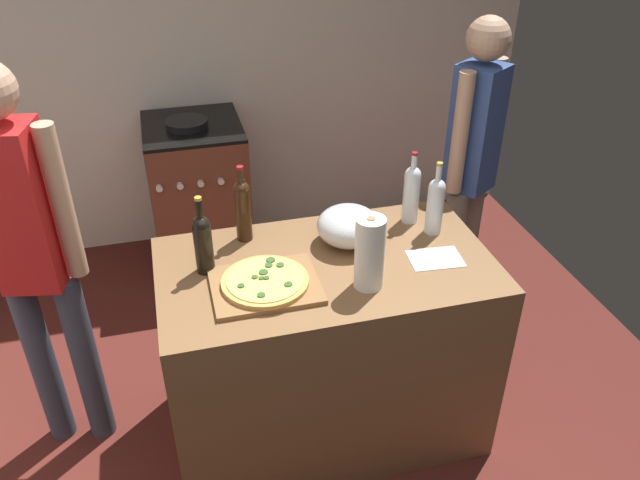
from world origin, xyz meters
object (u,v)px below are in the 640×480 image
object	(u,v)px
paper_towel_roll	(370,253)
person_in_red	(471,164)
mixing_bowl	(348,226)
wine_bottle_amber	(243,208)
wine_bottle_dark	(411,192)
stove	(200,196)
person_in_stripes	(31,249)
pizza	(265,281)
wine_bottle_clear	(435,203)
wine_bottle_green	(203,241)

from	to	relation	value
paper_towel_roll	person_in_red	size ratio (longest dim) A/B	0.18
mixing_bowl	wine_bottle_amber	world-z (taller)	wine_bottle_amber
paper_towel_roll	wine_bottle_amber	xyz separation A→B (m)	(-0.39, 0.44, 0.00)
wine_bottle_amber	wine_bottle_dark	size ratio (longest dim) A/B	1.02
stove	person_in_red	bearing A→B (deg)	-35.38
mixing_bowl	person_in_stripes	bearing A→B (deg)	175.16
pizza	person_in_red	bearing A→B (deg)	30.02
person_in_stripes	paper_towel_roll	bearing A→B (deg)	-18.52
wine_bottle_clear	person_in_stripes	distance (m)	1.60
pizza	wine_bottle_clear	distance (m)	0.80
pizza	wine_bottle_dark	bearing A→B (deg)	24.68
paper_towel_roll	person_in_stripes	world-z (taller)	person_in_stripes
person_in_stripes	person_in_red	distance (m)	2.02
person_in_red	wine_bottle_green	bearing A→B (deg)	-159.77
wine_bottle_dark	person_in_stripes	distance (m)	1.53
wine_bottle_amber	wine_bottle_green	world-z (taller)	wine_bottle_amber
person_in_red	mixing_bowl	bearing A→B (deg)	-149.63
mixing_bowl	wine_bottle_green	bearing A→B (deg)	-175.14
pizza	wine_bottle_dark	size ratio (longest dim) A/B	1.00
wine_bottle_amber	person_in_stripes	bearing A→B (deg)	-177.33
paper_towel_roll	wine_bottle_clear	size ratio (longest dim) A/B	0.90
wine_bottle_amber	person_in_red	size ratio (longest dim) A/B	0.20
paper_towel_roll	person_in_stripes	distance (m)	1.28
stove	person_in_stripes	distance (m)	1.54
wine_bottle_clear	person_in_stripes	bearing A→B (deg)	175.94
pizza	stove	size ratio (longest dim) A/B	0.34
stove	wine_bottle_amber	bearing A→B (deg)	-84.82
mixing_bowl	paper_towel_roll	distance (m)	0.31
person_in_stripes	pizza	bearing A→B (deg)	-21.14
mixing_bowl	person_in_stripes	xyz separation A→B (m)	(-1.22, 0.10, 0.03)
mixing_bowl	wine_bottle_dark	size ratio (longest dim) A/B	0.80
wine_bottle_clear	paper_towel_roll	bearing A→B (deg)	-142.95
wine_bottle_green	stove	size ratio (longest dim) A/B	0.33
wine_bottle_green	pizza	bearing A→B (deg)	-39.86
pizza	mixing_bowl	world-z (taller)	mixing_bowl
mixing_bowl	wine_bottle_dark	world-z (taller)	wine_bottle_dark
paper_towel_roll	wine_bottle_clear	bearing A→B (deg)	37.05
pizza	person_in_stripes	world-z (taller)	person_in_stripes
mixing_bowl	wine_bottle_green	size ratio (longest dim) A/B	0.81
stove	person_in_red	xyz separation A→B (m)	(1.29, -0.92, 0.48)
wine_bottle_clear	wine_bottle_dark	bearing A→B (deg)	118.60
wine_bottle_amber	stove	world-z (taller)	wine_bottle_amber
pizza	mixing_bowl	size ratio (longest dim) A/B	1.25
pizza	stove	distance (m)	1.66
wine_bottle_dark	stove	size ratio (longest dim) A/B	0.34
paper_towel_roll	person_in_red	distance (m)	1.09
wine_bottle_amber	wine_bottle_clear	size ratio (longest dim) A/B	1.03
wine_bottle_clear	person_in_red	size ratio (longest dim) A/B	0.19
pizza	stove	xyz separation A→B (m)	(-0.13, 1.59, -0.46)
mixing_bowl	stove	size ratio (longest dim) A/B	0.27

